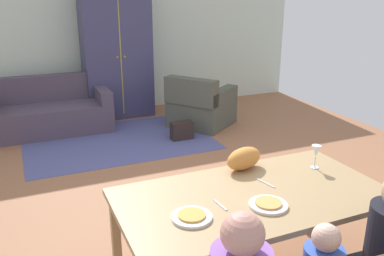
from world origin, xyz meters
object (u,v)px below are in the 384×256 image
(dining_table, at_px, (253,203))
(couch, at_px, (47,112))
(plate_near_child, at_px, (268,205))
(armchair, at_px, (200,106))
(plate_near_man, at_px, (192,217))
(handbag, at_px, (182,131))
(cat, at_px, (244,158))
(wine_glass, at_px, (316,152))
(armoire, at_px, (117,55))

(dining_table, height_order, couch, couch)
(dining_table, bearing_deg, plate_near_child, -90.00)
(dining_table, distance_m, armchair, 3.81)
(plate_near_man, bearing_deg, handbag, 68.90)
(armchair, bearing_deg, dining_table, -109.22)
(plate_near_man, height_order, armchair, armchair)
(cat, xyz_separation_m, armchair, (1.10, 3.19, -0.53))
(armchair, bearing_deg, wine_glass, -99.79)
(dining_table, bearing_deg, wine_glass, 15.23)
(plate_near_child, bearing_deg, wine_glass, 28.57)
(dining_table, height_order, wine_glass, wine_glass)
(armoire, bearing_deg, wine_glass, -84.29)
(plate_near_child, distance_m, wine_glass, 0.76)
(plate_near_man, distance_m, plate_near_child, 0.51)
(couch, height_order, armchair, same)
(plate_near_man, distance_m, cat, 0.83)
(plate_near_child, bearing_deg, armoire, 87.50)
(plate_near_man, bearing_deg, armoire, 81.49)
(wine_glass, bearing_deg, armchair, 80.21)
(plate_near_man, xyz_separation_m, handbag, (1.25, 3.23, -0.64))
(dining_table, xyz_separation_m, couch, (-1.01, 4.27, -0.39))
(cat, bearing_deg, plate_near_man, -157.47)
(plate_near_child, height_order, armoire, armoire)
(plate_near_child, bearing_deg, dining_table, 90.00)
(wine_glass, height_order, couch, wine_glass)
(plate_near_man, xyz_separation_m, cat, (0.66, 0.51, 0.08))
(plate_near_man, height_order, cat, cat)
(couch, bearing_deg, armchair, -16.99)
(cat, height_order, armoire, armoire)
(dining_table, xyz_separation_m, wine_glass, (0.66, 0.18, 0.20))
(wine_glass, distance_m, couch, 4.46)
(armchair, distance_m, handbag, 0.72)
(armchair, bearing_deg, cat, -108.98)
(armchair, distance_m, armoire, 1.67)
(handbag, bearing_deg, dining_table, -103.41)
(plate_near_child, distance_m, cat, 0.59)
(plate_near_child, relative_size, couch, 0.13)
(dining_table, height_order, handbag, dining_table)
(plate_near_child, distance_m, handbag, 3.43)
(couch, bearing_deg, plate_near_child, -77.20)
(plate_near_child, relative_size, armoire, 0.12)
(plate_near_child, relative_size, handbag, 0.78)
(couch, height_order, armoire, armoire)
(dining_table, bearing_deg, cat, 68.80)
(wine_glass, height_order, handbag, wine_glass)
(dining_table, relative_size, wine_glass, 9.87)
(plate_near_child, height_order, cat, cat)
(wine_glass, height_order, armoire, armoire)
(plate_near_child, distance_m, armoire, 4.86)
(couch, xyz_separation_m, armoire, (1.22, 0.40, 0.75))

